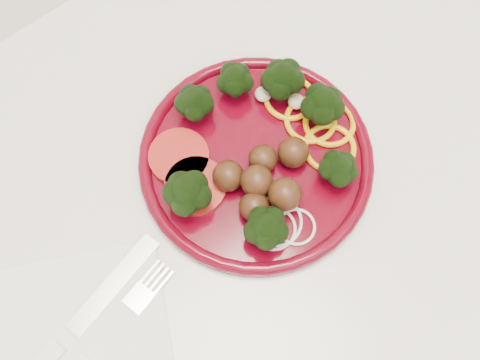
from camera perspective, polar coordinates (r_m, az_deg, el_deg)
counter at (r=1.08m, az=0.47°, el=-7.71°), size 2.40×0.60×0.90m
plate at (r=0.63m, az=1.75°, el=2.47°), size 0.25×0.25×0.06m
napkin at (r=0.62m, az=-14.67°, el=-14.23°), size 0.22×0.22×0.00m
knife at (r=0.62m, az=-17.07°, el=-15.20°), size 0.22×0.07×0.01m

